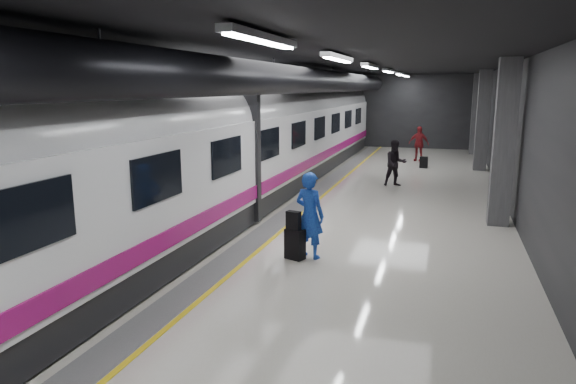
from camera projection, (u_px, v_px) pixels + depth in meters
The scene contains 9 objects.
ground at pixel (321, 229), 13.71m from camera, with size 40.00×40.00×0.00m, color beige.
platform_hall at pixel (320, 94), 13.97m from camera, with size 10.02×40.02×4.51m.
train at pixel (208, 148), 14.24m from camera, with size 3.05×38.00×4.05m.
traveler_main at pixel (310, 215), 11.29m from camera, with size 0.70×0.46×1.93m, color blue.
suitcase_main at pixel (295, 244), 11.31m from camera, with size 0.41×0.26×0.68m, color black.
shoulder_bag at pixel (293, 221), 11.17m from camera, with size 0.31×0.16×0.41m, color black.
traveler_far_a at pixel (395, 163), 19.57m from camera, with size 0.86×0.67×1.77m, color black.
traveler_far_b at pixel (419, 144), 26.28m from camera, with size 1.04×0.43×1.78m, color maroon.
suitcase_far at pixel (424, 162), 24.10m from camera, with size 0.36×0.24×0.54m, color black.
Camera 1 is at (3.11, -12.88, 3.73)m, focal length 32.00 mm.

